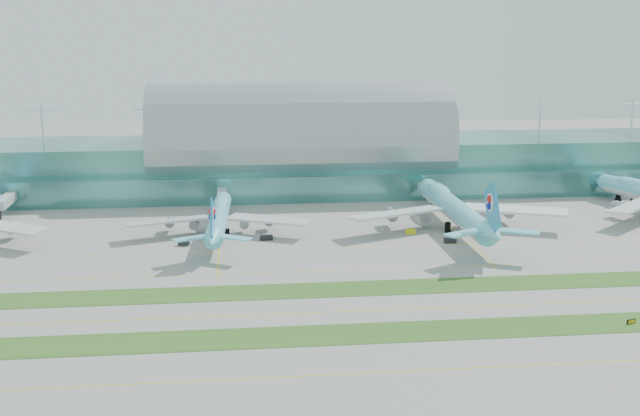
{
  "coord_description": "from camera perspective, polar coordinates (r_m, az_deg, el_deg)",
  "views": [
    {
      "loc": [
        -27.03,
        -189.34,
        65.71
      ],
      "look_at": [
        0.0,
        55.0,
        9.0
      ],
      "focal_mm": 45.0,
      "sensor_mm": 36.0,
      "label": 1
    }
  ],
  "objects": [
    {
      "name": "gse_e",
      "position": [
        258.17,
        6.45,
        -1.66
      ],
      "size": [
        3.26,
        2.09,
        1.53
      ],
      "primitive_type": "cube",
      "rotation": [
        0.0,
        0.0,
        -0.11
      ],
      "color": "yellow",
      "rests_on": "ground"
    },
    {
      "name": "airliner_b",
      "position": [
        257.0,
        -7.2,
        -0.62
      ],
      "size": [
        59.02,
        67.03,
        18.45
      ],
      "rotation": [
        0.0,
        0.0,
        -0.05
      ],
      "color": "#6BD4EC",
      "rests_on": "ground"
    },
    {
      "name": "airliner_c",
      "position": [
        265.39,
        9.52,
        0.05
      ],
      "size": [
        73.55,
        83.34,
        22.97
      ],
      "rotation": [
        0.0,
        0.0,
        0.01
      ],
      "color": "#64CCDD",
      "rests_on": "ground"
    },
    {
      "name": "taxiline_c",
      "position": [
        219.18,
        1.07,
        -4.46
      ],
      "size": [
        420.0,
        0.35,
        0.01
      ],
      "primitive_type": "cube",
      "color": "yellow",
      "rests_on": "ground"
    },
    {
      "name": "terminal",
      "position": [
        323.41,
        -1.44,
        3.83
      ],
      "size": [
        340.0,
        69.1,
        36.0
      ],
      "color": "#3D7A75",
      "rests_on": "ground"
    },
    {
      "name": "grass_strip_far",
      "position": [
        204.1,
        1.64,
        -5.79
      ],
      "size": [
        420.0,
        12.0,
        0.08
      ],
      "primitive_type": "cube",
      "color": "#2D591E",
      "rests_on": "ground"
    },
    {
      "name": "taxiline_a",
      "position": [
        158.2,
        4.19,
        -11.59
      ],
      "size": [
        420.0,
        0.35,
        0.01
      ],
      "primitive_type": "cube",
      "color": "yellow",
      "rests_on": "ground"
    },
    {
      "name": "taxiline_b",
      "position": [
        189.19,
        2.32,
        -7.34
      ],
      "size": [
        420.0,
        0.35,
        0.01
      ],
      "primitive_type": "cube",
      "color": "yellow",
      "rests_on": "ground"
    },
    {
      "name": "taxiline_d",
      "position": [
        240.1,
        0.39,
        -2.89
      ],
      "size": [
        420.0,
        0.35,
        0.01
      ],
      "primitive_type": "cube",
      "color": "yellow",
      "rests_on": "ground"
    },
    {
      "name": "gse_d",
      "position": [
        249.73,
        -3.84,
        -2.12
      ],
      "size": [
        4.01,
        2.01,
        1.46
      ],
      "primitive_type": "cube",
      "rotation": [
        0.0,
        0.0,
        0.02
      ],
      "color": "black",
      "rests_on": "ground"
    },
    {
      "name": "gse_f",
      "position": [
        249.32,
        9.23,
        -2.3
      ],
      "size": [
        3.8,
        2.17,
        1.41
      ],
      "primitive_type": "cube",
      "rotation": [
        0.0,
        0.0,
        -0.06
      ],
      "color": "black",
      "rests_on": "ground"
    },
    {
      "name": "grass_strip_near",
      "position": [
        176.28,
        3.0,
        -8.9
      ],
      "size": [
        420.0,
        12.0,
        0.08
      ],
      "primitive_type": "cube",
      "color": "#2D591E",
      "rests_on": "ground"
    },
    {
      "name": "taxiway_sign_east",
      "position": [
        194.36,
        21.27,
        -7.53
      ],
      "size": [
        2.51,
        1.03,
        1.08
      ],
      "rotation": [
        0.0,
        0.0,
        0.31
      ],
      "color": "black",
      "rests_on": "ground"
    },
    {
      "name": "ground",
      "position": [
        202.24,
        1.72,
        -5.98
      ],
      "size": [
        700.0,
        700.0,
        0.0
      ],
      "primitive_type": "plane",
      "color": "gray",
      "rests_on": "ground"
    },
    {
      "name": "gse_c",
      "position": [
        246.65,
        -9.65,
        -2.46
      ],
      "size": [
        3.61,
        2.71,
        1.57
      ],
      "primitive_type": "cube",
      "rotation": [
        0.0,
        0.0,
        -0.34
      ],
      "color": "black",
      "rests_on": "ground"
    }
  ]
}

